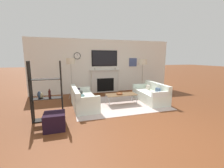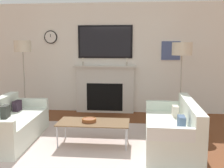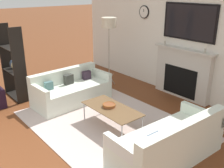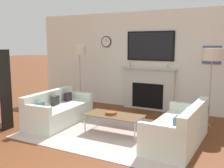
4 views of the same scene
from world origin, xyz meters
name	(u,v)px [view 2 (image 2 of 4)]	position (x,y,z in m)	size (l,w,h in m)	color
fireplace_wall	(105,63)	(0.00, 5.07, 1.24)	(7.37, 0.28, 2.70)	white
area_rug	(89,143)	(0.00, 2.79, 0.01)	(3.40, 2.47, 0.01)	beige
couch_left	(10,126)	(-1.39, 2.79, 0.27)	(0.86, 1.76, 0.73)	silver
couch_right	(173,131)	(1.39, 2.79, 0.27)	(0.84, 1.82, 0.76)	silver
coffee_table	(94,123)	(0.08, 2.77, 0.37)	(1.19, 0.56, 0.39)	brown
decorative_bowl	(89,120)	(0.01, 2.76, 0.42)	(0.25, 0.25, 0.06)	brown
floor_lamp_left	(23,48)	(-1.72, 4.16, 1.61)	(0.37, 0.37, 1.78)	#9E998E
floor_lamp_right	(182,50)	(1.72, 4.16, 1.57)	(0.42, 0.42, 1.73)	#9E998E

